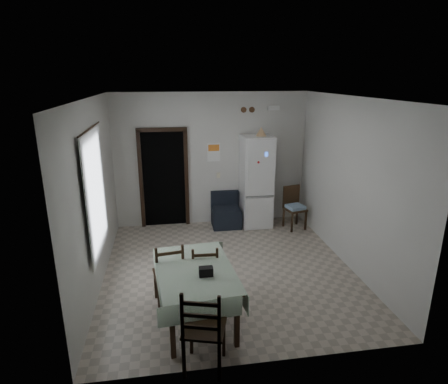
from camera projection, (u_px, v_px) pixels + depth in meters
ground at (228, 269)px, 6.50m from camera, size 4.50×4.50×0.00m
ceiling at (229, 97)px, 5.64m from camera, size 4.20×4.50×0.02m
wall_back at (212, 160)px, 8.19m from camera, size 4.20×0.02×2.90m
wall_front at (265, 250)px, 3.95m from camera, size 4.20×0.02×2.90m
wall_left at (95, 195)px, 5.76m from camera, size 0.02×4.50×2.90m
wall_right at (350, 184)px, 6.39m from camera, size 0.02×4.50×2.90m
doorway at (164, 177)px, 8.34m from camera, size 1.06×0.52×2.22m
window_recess at (88, 193)px, 5.53m from camera, size 0.10×1.20×1.60m
curtain at (96, 193)px, 5.55m from camera, size 0.02×1.45×1.85m
curtain_rod at (90, 129)px, 5.27m from camera, size 0.02×1.60×0.02m
calendar at (214, 152)px, 8.14m from camera, size 0.28×0.02×0.40m
calendar_image at (214, 148)px, 8.10m from camera, size 0.24×0.01×0.14m
light_switch at (218, 175)px, 8.31m from camera, size 0.08×0.02×0.12m
vent_left at (244, 110)px, 7.97m from camera, size 0.12×0.03×0.12m
vent_right at (252, 110)px, 7.99m from camera, size 0.12×0.03×0.12m
emergency_light at (274, 108)px, 8.03m from camera, size 0.25×0.07×0.09m
fridge at (256, 182)px, 8.17m from camera, size 0.66×0.66×2.00m
tan_cone at (261, 132)px, 7.83m from camera, size 0.24×0.24×0.19m
navy_seat at (226, 210)px, 8.25m from camera, size 0.63×0.61×0.75m
corner_chair at (295, 208)px, 8.12m from camera, size 0.49×0.49×0.93m
dining_table at (196, 295)px, 5.04m from camera, size 1.12×1.58×0.78m
black_bag at (206, 271)px, 4.74m from camera, size 0.18×0.11×0.12m
dining_chair_far_left at (169, 273)px, 5.40m from camera, size 0.48×0.48×0.99m
dining_chair_far_right at (205, 272)px, 5.47m from camera, size 0.41×0.41×0.92m
dining_chair_near_head at (204, 327)px, 4.17m from camera, size 0.57×0.57×1.07m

